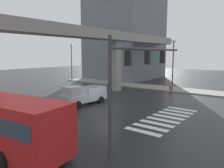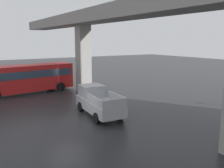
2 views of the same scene
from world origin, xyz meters
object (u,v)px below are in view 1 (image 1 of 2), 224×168
at_px(street_lamp_far_north, 71,58).
at_px(pickup_truck, 82,96).
at_px(traffic_signal_mast, 138,67).
at_px(fire_hydrant, 170,88).
at_px(street_lamp_near_corner, 173,59).
at_px(street_lamp_mid_block, 118,58).

bearing_deg(street_lamp_far_north, pickup_truck, -129.60).
xyz_separation_m(traffic_signal_mast, fire_hydrant, (18.48, 5.53, -4.13)).
relative_size(street_lamp_near_corner, street_lamp_mid_block, 1.00).
bearing_deg(fire_hydrant, street_lamp_far_north, 88.91).
bearing_deg(street_lamp_near_corner, street_lamp_mid_block, 90.00).
xyz_separation_m(traffic_signal_mast, street_lamp_far_north, (18.88, 26.55, -0.01)).
distance_m(traffic_signal_mast, street_lamp_near_corner, 19.63).
bearing_deg(fire_hydrant, traffic_signal_mast, -163.35).
distance_m(pickup_truck, street_lamp_far_north, 22.33).
relative_size(street_lamp_far_north, fire_hydrant, 8.52).
relative_size(pickup_truck, street_lamp_near_corner, 0.72).
height_order(street_lamp_near_corner, fire_hydrant, street_lamp_near_corner).
xyz_separation_m(pickup_truck, street_lamp_near_corner, (14.05, -4.18, 3.57)).
bearing_deg(pickup_truck, street_lamp_mid_block, 21.15).
height_order(pickup_truck, street_lamp_mid_block, street_lamp_mid_block).
bearing_deg(street_lamp_near_corner, traffic_signal_mast, -164.06).
distance_m(street_lamp_near_corner, street_lamp_mid_block, 9.61).
bearing_deg(street_lamp_far_north, fire_hydrant, -91.09).
relative_size(pickup_truck, street_lamp_far_north, 0.72).
height_order(street_lamp_mid_block, fire_hydrant, street_lamp_mid_block).
bearing_deg(street_lamp_far_north, street_lamp_near_corner, -90.00).
distance_m(traffic_signal_mast, fire_hydrant, 19.73).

